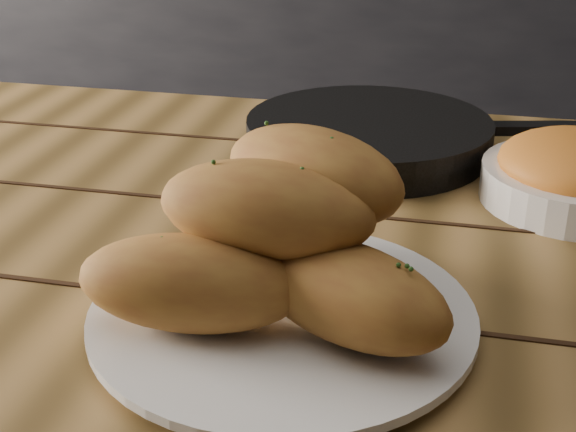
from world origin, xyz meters
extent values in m
cube|color=black|center=(0.00, 1.70, 0.45)|extent=(2.80, 0.60, 0.90)
cube|color=olive|center=(0.47, -0.13, 0.73)|extent=(1.55, 0.98, 0.04)
cylinder|color=brown|center=(-0.18, 0.22, 0.35)|extent=(0.07, 0.07, 0.71)
cylinder|color=white|center=(0.41, -0.26, 0.76)|extent=(0.28, 0.28, 0.01)
cylinder|color=white|center=(0.41, -0.26, 0.76)|extent=(0.31, 0.31, 0.01)
ellipsoid|color=#A4742D|center=(0.35, -0.30, 0.81)|extent=(0.18, 0.09, 0.07)
ellipsoid|color=#A4742D|center=(0.47, -0.29, 0.81)|extent=(0.19, 0.14, 0.07)
ellipsoid|color=#A4742D|center=(0.40, -0.20, 0.81)|extent=(0.08, 0.16, 0.07)
ellipsoid|color=#A4742D|center=(0.40, -0.26, 0.86)|extent=(0.17, 0.09, 0.07)
ellipsoid|color=#A4742D|center=(0.43, -0.22, 0.87)|extent=(0.17, 0.14, 0.07)
cylinder|color=black|center=(0.42, 0.16, 0.77)|extent=(0.29, 0.29, 0.03)
cylinder|color=black|center=(0.42, 0.16, 0.79)|extent=(0.30, 0.30, 0.02)
cube|color=black|center=(0.63, 0.21, 0.78)|extent=(0.14, 0.06, 0.01)
camera|label=1|loc=(0.54, -0.79, 1.10)|focal=50.00mm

